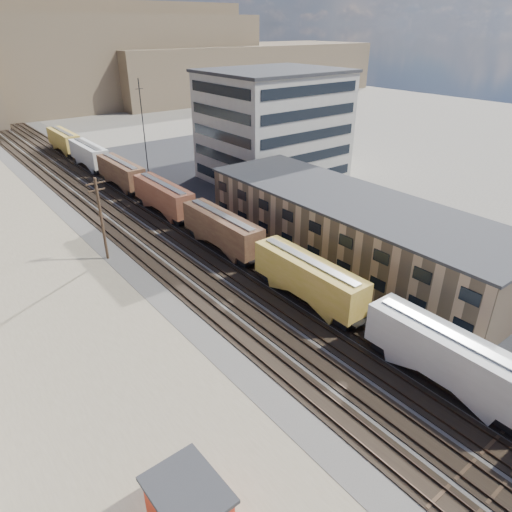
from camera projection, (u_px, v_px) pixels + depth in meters
ground at (482, 454)px, 29.80m from camera, size 300.00×300.00×0.00m
ballast_bed at (144, 221)px, 64.91m from camera, size 18.00×200.00×0.06m
dirt_yard at (8, 297)px, 46.94m from camera, size 24.00×180.00×0.03m
asphalt_lot at (329, 217)px, 66.43m from camera, size 26.00×120.00×0.04m
rail_tracks at (140, 222)px, 64.57m from camera, size 11.40×200.00×0.24m
freight_train at (190, 211)px, 61.01m from camera, size 3.00×119.74×4.46m
warehouse at (351, 227)px, 53.91m from camera, size 12.40×40.40×7.25m
office_tower at (273, 126)px, 79.51m from camera, size 22.60×18.60×18.45m
utility_pole_north at (101, 218)px, 52.24m from camera, size 2.20×0.32×10.00m
radio_mast at (145, 139)px, 71.09m from camera, size 1.20×0.16×18.00m
maintenance_shed at (189, 508)px, 24.65m from camera, size 3.67×4.69×3.38m
parked_car_blue at (283, 179)px, 80.15m from camera, size 5.60×5.36×1.48m
parked_car_far at (293, 171)px, 84.81m from camera, size 2.90×4.58×1.45m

